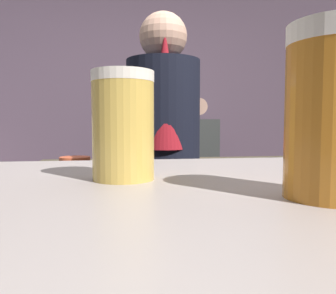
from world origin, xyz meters
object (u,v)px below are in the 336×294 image
Objects in this scene: mixing_bowl at (75,161)px; knife_block at (311,144)px; bottle_hot_sauce at (126,111)px; pint_glass_far at (332,113)px; bottle_soy at (195,111)px; pint_glass_near at (123,126)px; bottle_olive_oil at (162,109)px; chefs_knife at (201,162)px; bartender at (163,164)px.

knife_block is at bearing 2.31° from mixing_bowl.
bottle_hot_sauce reaches higher than mixing_bowl.
pint_glass_far is 0.63× the size of bottle_soy.
mixing_bowl is at bearing 99.50° from pint_glass_near.
bottle_olive_oil is (0.24, 3.00, 0.14)m from pint_glass_far.
bottle_soy is at bearing 75.55° from pint_glass_near.
bottle_olive_oil is (0.67, 1.32, 0.36)m from mixing_bowl.
pint_glass_near reaches higher than knife_block.
pint_glass_near is at bearing -120.43° from chefs_knife.
knife_block is at bearing 52.71° from pint_glass_near.
pint_glass_near reaches higher than mixing_bowl.
pint_glass_near is at bearing -98.09° from bottle_olive_oil.
bottle_hot_sauce is at bearing 88.82° from pint_glass_near.
bottle_soy reaches higher than bottle_hot_sauce.
pint_glass_near is (0.26, -1.55, 0.21)m from mixing_bowl.
bartender is 1.78m from bottle_olive_oil.
bartender is 1.18m from pint_glass_near.
mixing_bowl is at bearing -127.15° from bottle_soy.
bartender reaches higher than bottle_hot_sauce.
bottle_soy is at bearing 0.08° from bottle_olive_oil.
pint_glass_far reaches higher than pint_glass_near.
knife_block is 1.16× the size of chefs_knife.
bottle_hot_sauce is at bearing 94.12° from chefs_knife.
pint_glass_far is at bearing -121.28° from knife_block.
pint_glass_near is (-0.20, -1.14, 0.19)m from bartender.
bottle_hot_sauce is at bearing 76.48° from mixing_bowl.
bottle_soy is at bearing 111.17° from knife_block.
mixing_bowl is (-1.49, -0.06, -0.08)m from knife_block.
bottle_soy is at bearing 65.42° from chefs_knife.
bartender is at bearing -155.53° from knife_block.
pint_glass_far is 3.01m from bottle_hot_sauce.
bottle_soy is 0.68m from bottle_hot_sauce.
mixing_bowl is at bearing -177.69° from knife_block.
knife_block is 1.49m from mixing_bowl.
bartender reaches higher than bottle_soy.
bottle_olive_oil reaches higher than chefs_knife.
mixing_bowl is 1.41× the size of pint_glass_near.
bartender reaches higher than pint_glass_far.
bottle_hot_sauce is (0.32, 1.33, 0.34)m from mixing_bowl.
bottle_hot_sauce is (0.06, 2.88, 0.13)m from pint_glass_near.
chefs_knife is at bearing 79.71° from pint_glass_far.
bartender reaches higher than bottle_olive_oil.
knife_block is 1.53m from bottle_olive_oil.
bartender is 7.70× the size of bottle_hot_sauce.
pint_glass_near is at bearing -104.45° from bottle_soy.
bartender is at bearing 80.23° from pint_glass_near.
mixing_bowl is 1.52m from bottle_olive_oil.
bottle_olive_oil is at bearing -3.90° from bartender.
bottle_soy is at bearing 79.28° from pint_glass_far.
bottle_soy is at bearing 52.85° from mixing_bowl.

